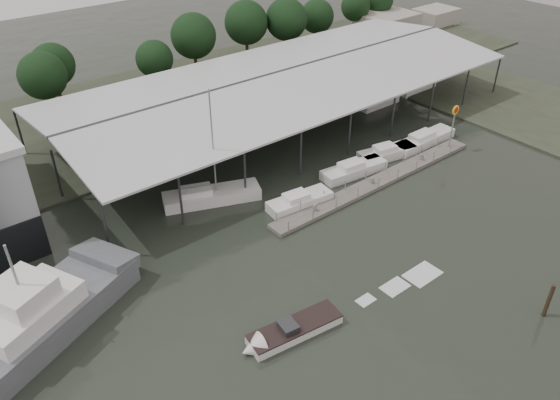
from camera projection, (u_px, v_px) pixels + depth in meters
ground at (342, 297)px, 43.22m from camera, size 200.00×200.00×0.00m
land_strip_far at (115, 119)px, 70.49m from camera, size 140.00×30.00×0.30m
land_strip_east at (531, 109)px, 73.18m from camera, size 20.00×60.00×0.30m
covered_boat_shed at (285, 75)px, 66.94m from camera, size 58.24×24.00×6.96m
floating_dock at (378, 182)px, 57.45m from camera, size 28.00×2.00×1.40m
shell_fuel_sign at (454, 119)px, 61.66m from camera, size 1.10×0.18×5.55m
distant_commercial_buildings at (402, 22)px, 102.12m from camera, size 22.00×8.00×4.00m
grey_trawler at (43, 313)px, 39.56m from camera, size 16.46×11.11×8.84m
white_sailboat at (210, 196)px, 54.34m from camera, size 9.89×5.96×12.02m
speedboat_underway at (287, 333)px, 39.56m from camera, size 18.88×4.54×2.00m
moored_cruiser_0 at (299, 201)px, 53.59m from camera, size 6.90×2.95×1.70m
moored_cruiser_1 at (353, 169)px, 58.75m from camera, size 7.81×3.13×1.70m
moored_cruiser_2 at (387, 153)px, 61.93m from camera, size 7.27×3.56×1.70m
moored_cruiser_3 at (424, 140)px, 64.57m from camera, size 9.04×2.26×1.70m
horizon_tree_line at (236, 30)px, 83.29m from camera, size 68.28×11.10×10.09m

